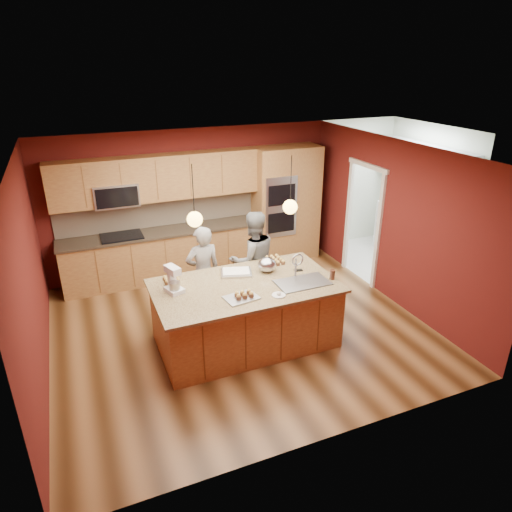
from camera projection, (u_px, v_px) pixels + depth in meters
name	position (u px, v px, depth m)	size (l,w,h in m)	color
floor	(239.00, 327.00, 7.13)	(5.50, 5.50, 0.00)	#412611
ceiling	(236.00, 153.00, 6.04)	(5.50, 5.50, 0.00)	white
wall_back	(192.00, 201.00, 8.70)	(5.50, 5.50, 0.00)	#521411
wall_front	(328.00, 337.00, 4.47)	(5.50, 5.50, 0.00)	#521411
wall_left	(29.00, 280.00, 5.62)	(5.00, 5.00, 0.00)	#521411
wall_right	(393.00, 223.00, 7.56)	(5.00, 5.00, 0.00)	#521411
cabinet_run	(161.00, 228.00, 8.39)	(3.74, 0.64, 2.30)	brown
oven_column	(286.00, 204.00, 9.17)	(1.30, 0.62, 2.30)	brown
doorway_trim	(362.00, 225.00, 8.35)	(0.08, 1.11, 2.20)	silver
laundry_room	(425.00, 164.00, 8.89)	(2.60, 2.70, 2.70)	beige
pendant_left	(195.00, 219.00, 5.72)	(0.20, 0.20, 0.80)	black
pendant_right	(290.00, 207.00, 6.20)	(0.20, 0.20, 0.80)	black
island	(247.00, 313.00, 6.57)	(2.57, 1.44, 1.33)	brown
person_left	(203.00, 272.00, 7.16)	(0.56, 0.37, 1.53)	black
person_right	(253.00, 260.00, 7.43)	(0.81, 0.63, 1.66)	gray
stand_mixer	(173.00, 281.00, 6.14)	(0.26, 0.31, 0.37)	white
sheet_cake	(236.00, 272.00, 6.70)	(0.53, 0.45, 0.05)	silver
cooling_rack	(241.00, 298.00, 6.01)	(0.43, 0.31, 0.02)	#A3A4A9
mixing_bowl	(267.00, 265.00, 6.73)	(0.27, 0.27, 0.23)	#AAABB0
plate	(279.00, 295.00, 6.08)	(0.18, 0.18, 0.01)	silver
tumbler	(332.00, 275.00, 6.51)	(0.07, 0.07, 0.14)	#3C1E13
phone	(298.00, 270.00, 6.80)	(0.13, 0.07, 0.01)	black
cupcakes_left	(171.00, 279.00, 6.46)	(0.23, 0.23, 0.07)	#B89246
cupcakes_rack	(244.00, 294.00, 6.00)	(0.25, 0.17, 0.08)	#B89246
cupcakes_right	(275.00, 260.00, 7.06)	(0.24, 0.32, 0.07)	#B89246
washer	(419.00, 238.00, 9.15)	(0.67, 0.69, 1.08)	white
dryer	(394.00, 228.00, 9.76)	(0.64, 0.66, 1.03)	white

